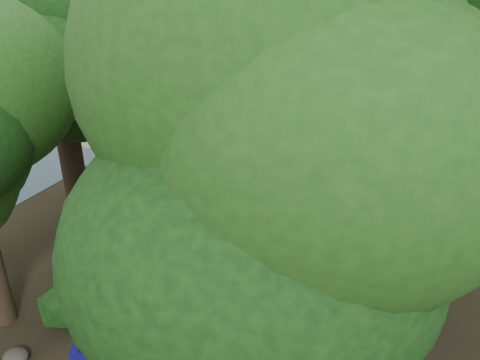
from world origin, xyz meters
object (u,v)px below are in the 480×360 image
at_px(backpack_right_c, 183,341).
at_px(duffel_right_black, 216,298).
at_px(sun_lounger, 388,135).
at_px(backpack_left_a, 84,360).
at_px(lone_suitcase_on_sand, 313,144).
at_px(backpack_left_c, 107,324).
at_px(duffel_right_khaki, 201,320).
at_px(suitcase_on_boardwalk, 127,308).
at_px(kayak, 261,122).
at_px(backpack_left_b, 99,341).
at_px(backpack_right_d, 192,338).

relative_size(backpack_right_c, duffel_right_black, 1.04).
bearing_deg(sun_lounger, backpack_left_a, -91.85).
bearing_deg(backpack_right_c, duffel_right_black, 105.90).
xyz_separation_m(duffel_right_black, lone_suitcase_on_sand, (-0.42, 9.71, 0.00)).
distance_m(backpack_left_c, backpack_right_c, 1.53).
relative_size(duffel_right_khaki, duffel_right_black, 0.80).
relative_size(suitcase_on_boardwalk, kayak, 0.22).
xyz_separation_m(backpack_left_b, backpack_right_c, (1.45, 0.59, 0.02)).
bearing_deg(suitcase_on_boardwalk, backpack_left_a, -98.34).
distance_m(backpack_left_a, sun_lounger, 14.97).
bearing_deg(backpack_right_d, backpack_right_c, -131.38).
distance_m(backpack_right_c, sun_lounger, 13.64).
distance_m(suitcase_on_boardwalk, sun_lounger, 13.59).
distance_m(backpack_right_c, backpack_right_d, 0.25).
relative_size(lone_suitcase_on_sand, sun_lounger, 0.37).
bearing_deg(backpack_right_c, sun_lounger, 95.72).
xyz_separation_m(backpack_right_d, duffel_right_khaki, (-0.10, 0.55, -0.08)).
bearing_deg(kayak, backpack_left_a, -76.11).
height_order(duffel_right_black, kayak, duffel_right_black).
distance_m(lone_suitcase_on_sand, sun_lounger, 3.43).
xyz_separation_m(backpack_left_a, backpack_left_b, (-0.08, 0.49, -0.03)).
height_order(duffel_right_khaki, sun_lounger, sun_lounger).
bearing_deg(suitcase_on_boardwalk, duffel_right_khaki, 1.65).
relative_size(backpack_right_c, duffel_right_khaki, 1.30).
distance_m(duffel_right_khaki, duffel_right_black, 0.72).
bearing_deg(lone_suitcase_on_sand, duffel_right_black, -69.73).
height_order(backpack_right_c, backpack_right_d, backpack_right_c).
xyz_separation_m(backpack_left_b, kayak, (-2.04, 14.06, -0.28)).
bearing_deg(backpack_left_a, backpack_right_d, 22.04).
bearing_deg(backpack_left_a, suitcase_on_boardwalk, 75.20).
bearing_deg(sun_lounger, backpack_right_c, -87.33).
bearing_deg(duffel_right_khaki, backpack_left_a, -157.24).
xyz_separation_m(backpack_left_b, sun_lounger, (3.56, 14.06, -0.15)).
distance_m(backpack_right_c, lone_suitcase_on_sand, 11.21).
bearing_deg(duffel_right_black, sun_lounger, 81.04).
height_order(backpack_left_b, backpack_right_d, backpack_left_b).
height_order(suitcase_on_boardwalk, lone_suitcase_on_sand, suitcase_on_boardwalk).
height_order(backpack_left_b, backpack_left_c, backpack_left_c).
bearing_deg(backpack_right_d, backpack_left_b, -172.40).
distance_m(kayak, sun_lounger, 5.59).
bearing_deg(backpack_left_b, suitcase_on_boardwalk, 97.39).
bearing_deg(backpack_right_d, backpack_left_a, -158.24).
distance_m(lone_suitcase_on_sand, kayak, 3.79).
bearing_deg(backpack_right_d, duffel_right_black, 75.07).
bearing_deg(sun_lounger, duffel_right_black, -88.56).
relative_size(backpack_left_c, duffel_right_black, 1.25).
bearing_deg(backpack_left_b, kayak, 102.93).
distance_m(backpack_left_c, backpack_right_d, 1.66).
bearing_deg(duffel_right_black, backpack_right_c, -87.54).
distance_m(backpack_right_d, lone_suitcase_on_sand, 11.00).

